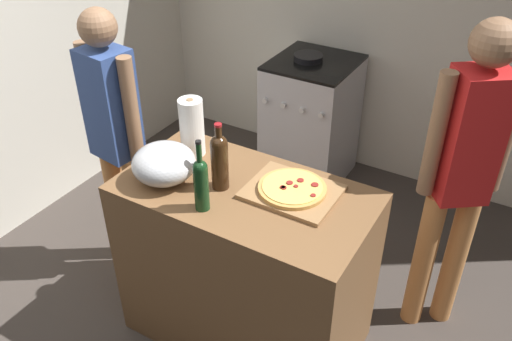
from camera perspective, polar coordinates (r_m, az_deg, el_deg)
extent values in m
cube|color=#3F3833|center=(3.41, 3.65, -10.05)|extent=(4.15, 3.24, 0.02)
cube|color=silver|center=(3.89, 14.17, 17.19)|extent=(4.15, 0.10, 2.60)
cube|color=silver|center=(3.79, -21.81, 15.43)|extent=(0.10, 3.24, 2.60)
cube|color=brown|center=(2.71, -1.09, -10.19)|extent=(1.17, 0.64, 0.94)
cube|color=#9E7247|center=(2.39, 3.86, -2.28)|extent=(0.40, 0.32, 0.02)
cylinder|color=tan|center=(2.37, 3.88, -1.91)|extent=(0.31, 0.31, 0.02)
cylinder|color=#EAC660|center=(2.37, 3.89, -1.69)|extent=(0.27, 0.27, 0.00)
cylinder|color=maroon|center=(2.35, 2.85, -1.79)|extent=(0.02, 0.02, 0.01)
cylinder|color=maroon|center=(2.38, 6.29, -1.52)|extent=(0.03, 0.03, 0.01)
cylinder|color=maroon|center=(2.35, 2.97, -1.85)|extent=(0.03, 0.03, 0.01)
cylinder|color=maroon|center=(2.36, 4.27, -1.68)|extent=(0.02, 0.02, 0.01)
cylinder|color=maroon|center=(2.40, 4.77, -1.05)|extent=(0.03, 0.03, 0.01)
cylinder|color=maroon|center=(2.31, 6.11, -2.65)|extent=(0.02, 0.02, 0.01)
cylinder|color=maroon|center=(2.38, 3.60, -1.32)|extent=(0.03, 0.03, 0.01)
cylinder|color=#B2B2B7|center=(2.51, -9.61, -0.89)|extent=(0.12, 0.12, 0.01)
ellipsoid|color=silver|center=(2.46, -9.79, 0.75)|extent=(0.29, 0.29, 0.18)
cylinder|color=white|center=(2.62, -6.85, 4.60)|extent=(0.12, 0.12, 0.29)
cylinder|color=#997551|center=(2.62, -6.86, 4.64)|extent=(0.03, 0.03, 0.30)
cylinder|color=#331E0F|center=(2.37, -3.88, 0.50)|extent=(0.08, 0.08, 0.23)
sphere|color=#331E0F|center=(2.31, -3.98, 2.85)|extent=(0.08, 0.08, 0.08)
cylinder|color=#331E0F|center=(2.28, -4.04, 4.03)|extent=(0.03, 0.03, 0.06)
cylinder|color=maroon|center=(2.26, -4.07, 4.85)|extent=(0.03, 0.03, 0.01)
cylinder|color=#143819|center=(2.25, -5.84, -1.90)|extent=(0.06, 0.06, 0.21)
sphere|color=#143819|center=(2.19, -6.00, 0.31)|extent=(0.06, 0.06, 0.06)
cylinder|color=#143819|center=(2.16, -6.10, 1.79)|extent=(0.02, 0.02, 0.10)
cylinder|color=black|center=(2.13, -6.18, 3.02)|extent=(0.03, 0.03, 0.01)
cube|color=#B7B7BC|center=(3.97, 5.84, 5.16)|extent=(0.56, 0.60, 0.91)
cube|color=black|center=(3.77, 6.25, 11.39)|extent=(0.56, 0.60, 0.02)
cylinder|color=silver|center=(3.69, 0.98, 7.46)|extent=(0.04, 0.02, 0.04)
cylinder|color=silver|center=(3.63, 2.92, 6.96)|extent=(0.04, 0.02, 0.04)
cylinder|color=silver|center=(3.58, 4.91, 6.43)|extent=(0.04, 0.02, 0.04)
cylinder|color=silver|center=(3.53, 6.96, 5.87)|extent=(0.04, 0.02, 0.04)
cylinder|color=black|center=(3.77, 5.60, 11.90)|extent=(0.20, 0.20, 0.04)
cylinder|color=#D88C4C|center=(3.33, -14.53, -3.41)|extent=(0.11, 0.11, 0.79)
cylinder|color=#D88C4C|center=(3.20, -12.36, -4.72)|extent=(0.11, 0.11, 0.79)
cube|color=#334C8C|center=(2.90, -15.25, 6.86)|extent=(0.26, 0.23, 0.59)
cylinder|color=#936B4C|center=(3.02, -17.27, 7.91)|extent=(0.08, 0.08, 0.56)
cylinder|color=#936B4C|center=(2.78, -13.16, 6.25)|extent=(0.08, 0.08, 0.56)
sphere|color=#936B4C|center=(2.75, -16.53, 14.43)|extent=(0.19, 0.19, 0.19)
cylinder|color=#D88C4C|center=(3.00, 20.41, -8.82)|extent=(0.11, 0.11, 0.84)
cylinder|color=#D88C4C|center=(2.93, 17.38, -9.20)|extent=(0.11, 0.11, 0.84)
cube|color=red|center=(2.55, 21.90, 3.32)|extent=(0.30, 0.30, 0.63)
cylinder|color=#936B4C|center=(2.62, 25.12, 3.71)|extent=(0.08, 0.08, 0.60)
cylinder|color=#936B4C|center=(2.47, 18.64, 3.53)|extent=(0.08, 0.08, 0.60)
sphere|color=#936B4C|center=(2.38, 24.11, 12.31)|extent=(0.20, 0.20, 0.20)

